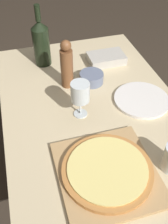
% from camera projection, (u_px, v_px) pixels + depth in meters
% --- Properties ---
extents(ground_plane, '(12.00, 12.00, 0.00)m').
position_uv_depth(ground_plane, '(93.00, 202.00, 1.67)').
color(ground_plane, '#382D23').
extents(dining_table, '(0.81, 1.38, 0.76)m').
position_uv_depth(dining_table, '(97.00, 134.00, 1.22)').
color(dining_table, '#CCB78E').
rests_on(dining_table, ground_plane).
extents(cutting_board, '(0.34, 0.36, 0.02)m').
position_uv_depth(cutting_board, '(107.00, 173.00, 0.93)').
color(cutting_board, tan).
rests_on(cutting_board, dining_table).
extents(pizza, '(0.32, 0.32, 0.02)m').
position_uv_depth(pizza, '(107.00, 170.00, 0.91)').
color(pizza, '#BC7A3D').
rests_on(pizza, cutting_board).
extents(wine_bottle, '(0.09, 0.09, 0.32)m').
position_uv_depth(wine_bottle, '(41.00, 42.00, 1.37)').
color(wine_bottle, black).
rests_on(wine_bottle, dining_table).
extents(pepper_mill, '(0.06, 0.06, 0.24)m').
position_uv_depth(pepper_mill, '(67.00, 65.00, 1.23)').
color(pepper_mill, brown).
rests_on(pepper_mill, dining_table).
extents(wine_glass, '(0.08, 0.08, 0.17)m').
position_uv_depth(wine_glass, '(80.00, 93.00, 1.08)').
color(wine_glass, silver).
rests_on(wine_glass, dining_table).
extents(small_bowl, '(0.12, 0.12, 0.05)m').
position_uv_depth(small_bowl, '(92.00, 78.00, 1.31)').
color(small_bowl, slate).
rests_on(small_bowl, dining_table).
extents(dinner_plate, '(0.26, 0.26, 0.01)m').
position_uv_depth(dinner_plate, '(142.00, 100.00, 1.22)').
color(dinner_plate, white).
rests_on(dinner_plate, dining_table).
extents(food_container, '(0.20, 0.13, 0.05)m').
position_uv_depth(food_container, '(106.00, 58.00, 1.45)').
color(food_container, '#BCB7AD').
rests_on(food_container, dining_table).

